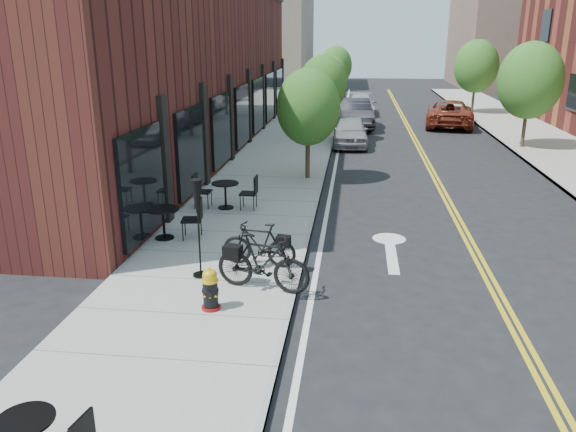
{
  "coord_description": "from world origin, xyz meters",
  "views": [
    {
      "loc": [
        1.05,
        -10.4,
        4.96
      ],
      "look_at": [
        -0.43,
        1.78,
        1.0
      ],
      "focal_mm": 35.0,
      "sensor_mm": 36.0,
      "label": 1
    }
  ],
  "objects_px": {
    "bistro_set_b": "(163,219)",
    "parked_car_c": "(361,105)",
    "fire_hydrant": "(210,290)",
    "patio_umbrella": "(198,208)",
    "parked_car_a": "(350,131)",
    "parked_car_b": "(354,113)",
    "bicycle_right": "(263,263)",
    "parked_car_far": "(450,113)",
    "bicycle_left": "(259,244)",
    "bistro_set_c": "(225,192)"
  },
  "relations": [
    {
      "from": "fire_hydrant",
      "to": "bistro_set_b",
      "type": "distance_m",
      "value": 4.14
    },
    {
      "from": "bistro_set_b",
      "to": "parked_car_c",
      "type": "xyz_separation_m",
      "value": [
        4.9,
        24.74,
        0.0
      ]
    },
    {
      "from": "fire_hydrant",
      "to": "parked_car_far",
      "type": "height_order",
      "value": "parked_car_far"
    },
    {
      "from": "fire_hydrant",
      "to": "parked_car_far",
      "type": "xyz_separation_m",
      "value": [
        7.8,
        23.74,
        0.24
      ]
    },
    {
      "from": "parked_car_b",
      "to": "parked_car_a",
      "type": "bearing_deg",
      "value": -98.64
    },
    {
      "from": "fire_hydrant",
      "to": "patio_umbrella",
      "type": "xyz_separation_m",
      "value": [
        -0.59,
        1.44,
        1.12
      ]
    },
    {
      "from": "bicycle_right",
      "to": "parked_car_far",
      "type": "xyz_separation_m",
      "value": [
        6.97,
        22.82,
        0.04
      ]
    },
    {
      "from": "parked_car_b",
      "to": "bistro_set_b",
      "type": "bearing_deg",
      "value": -110.73
    },
    {
      "from": "fire_hydrant",
      "to": "parked_car_c",
      "type": "relative_size",
      "value": 0.19
    },
    {
      "from": "bistro_set_c",
      "to": "parked_car_far",
      "type": "bearing_deg",
      "value": 63.96
    },
    {
      "from": "parked_car_a",
      "to": "bicycle_right",
      "type": "bearing_deg",
      "value": -96.32
    },
    {
      "from": "patio_umbrella",
      "to": "bistro_set_c",
      "type": "bearing_deg",
      "value": 96.73
    },
    {
      "from": "bicycle_right",
      "to": "parked_car_c",
      "type": "bearing_deg",
      "value": 7.7
    },
    {
      "from": "fire_hydrant",
      "to": "parked_car_c",
      "type": "xyz_separation_m",
      "value": [
        2.8,
        28.31,
        0.13
      ]
    },
    {
      "from": "fire_hydrant",
      "to": "bistro_set_b",
      "type": "bearing_deg",
      "value": 110.53
    },
    {
      "from": "bistro_set_c",
      "to": "parked_car_b",
      "type": "bearing_deg",
      "value": 78.73
    },
    {
      "from": "bistro_set_b",
      "to": "parked_car_c",
      "type": "relative_size",
      "value": 0.44
    },
    {
      "from": "bicycle_right",
      "to": "parked_car_far",
      "type": "distance_m",
      "value": 23.86
    },
    {
      "from": "bicycle_left",
      "to": "parked_car_a",
      "type": "relative_size",
      "value": 0.41
    },
    {
      "from": "fire_hydrant",
      "to": "bicycle_left",
      "type": "distance_m",
      "value": 2.21
    },
    {
      "from": "bicycle_right",
      "to": "parked_car_b",
      "type": "relative_size",
      "value": 0.4
    },
    {
      "from": "parked_car_a",
      "to": "parked_car_b",
      "type": "bearing_deg",
      "value": 87.56
    },
    {
      "from": "bicycle_left",
      "to": "parked_car_c",
      "type": "bearing_deg",
      "value": -178.14
    },
    {
      "from": "fire_hydrant",
      "to": "bicycle_right",
      "type": "bearing_deg",
      "value": 37.96
    },
    {
      "from": "parked_car_c",
      "to": "parked_car_far",
      "type": "distance_m",
      "value": 6.77
    },
    {
      "from": "bistro_set_b",
      "to": "patio_umbrella",
      "type": "height_order",
      "value": "patio_umbrella"
    },
    {
      "from": "bicycle_left",
      "to": "bicycle_right",
      "type": "distance_m",
      "value": 1.25
    },
    {
      "from": "parked_car_b",
      "to": "parked_car_far",
      "type": "xyz_separation_m",
      "value": [
        5.38,
        1.17,
        -0.06
      ]
    },
    {
      "from": "bicycle_left",
      "to": "bicycle_right",
      "type": "height_order",
      "value": "bicycle_right"
    },
    {
      "from": "bistro_set_c",
      "to": "parked_car_a",
      "type": "xyz_separation_m",
      "value": [
        3.46,
        10.89,
        0.06
      ]
    },
    {
      "from": "bistro_set_b",
      "to": "parked_car_far",
      "type": "distance_m",
      "value": 22.47
    },
    {
      "from": "bicycle_right",
      "to": "bicycle_left",
      "type": "bearing_deg",
      "value": 24.95
    },
    {
      "from": "patio_umbrella",
      "to": "bicycle_right",
      "type": "bearing_deg",
      "value": -20.26
    },
    {
      "from": "bistro_set_b",
      "to": "bicycle_right",
      "type": "bearing_deg",
      "value": -50.57
    },
    {
      "from": "fire_hydrant",
      "to": "bistro_set_c",
      "type": "xyz_separation_m",
      "value": [
        -1.16,
        6.28,
        0.11
      ]
    },
    {
      "from": "fire_hydrant",
      "to": "parked_car_far",
      "type": "distance_m",
      "value": 24.99
    },
    {
      "from": "fire_hydrant",
      "to": "bistro_set_c",
      "type": "relative_size",
      "value": 0.44
    },
    {
      "from": "fire_hydrant",
      "to": "patio_umbrella",
      "type": "distance_m",
      "value": 1.92
    },
    {
      "from": "parked_car_b",
      "to": "bicycle_left",
      "type": "bearing_deg",
      "value": -102.59
    },
    {
      "from": "bicycle_left",
      "to": "parked_car_b",
      "type": "height_order",
      "value": "parked_car_b"
    },
    {
      "from": "bicycle_right",
      "to": "parked_car_c",
      "type": "relative_size",
      "value": 0.44
    },
    {
      "from": "bistro_set_b",
      "to": "bistro_set_c",
      "type": "bearing_deg",
      "value": 62.33
    },
    {
      "from": "bicycle_right",
      "to": "bistro_set_c",
      "type": "xyz_separation_m",
      "value": [
        -1.99,
        5.36,
        -0.08
      ]
    },
    {
      "from": "bistro_set_b",
      "to": "parked_car_far",
      "type": "xyz_separation_m",
      "value": [
        9.9,
        20.17,
        0.12
      ]
    },
    {
      "from": "parked_car_c",
      "to": "parked_car_far",
      "type": "height_order",
      "value": "parked_car_far"
    },
    {
      "from": "patio_umbrella",
      "to": "parked_car_b",
      "type": "height_order",
      "value": "patio_umbrella"
    },
    {
      "from": "fire_hydrant",
      "to": "parked_car_b",
      "type": "distance_m",
      "value": 22.7
    },
    {
      "from": "parked_car_a",
      "to": "parked_car_far",
      "type": "bearing_deg",
      "value": 48.92
    },
    {
      "from": "bicycle_left",
      "to": "parked_car_far",
      "type": "relative_size",
      "value": 0.31
    },
    {
      "from": "bicycle_right",
      "to": "parked_car_c",
      "type": "distance_m",
      "value": 27.46
    }
  ]
}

